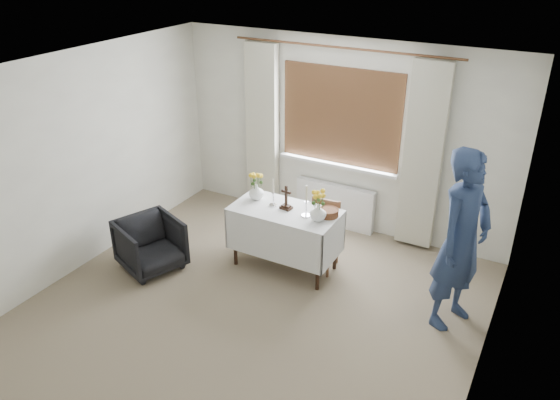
# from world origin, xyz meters

# --- Properties ---
(ground) EXTENTS (5.00, 5.00, 0.00)m
(ground) POSITION_xyz_m (0.00, 0.00, 0.00)
(ground) COLOR gray
(ground) RESTS_ON ground
(altar_table) EXTENTS (1.24, 0.64, 0.76)m
(altar_table) POSITION_xyz_m (-0.10, 1.19, 0.38)
(altar_table) COLOR white
(altar_table) RESTS_ON ground
(wooden_chair) EXTENTS (0.41, 0.41, 0.83)m
(wooden_chair) POSITION_xyz_m (0.26, 1.38, 0.41)
(wooden_chair) COLOR brown
(wooden_chair) RESTS_ON ground
(armchair) EXTENTS (0.88, 0.87, 0.62)m
(armchair) POSITION_xyz_m (-1.47, 0.42, 0.31)
(armchair) COLOR black
(armchair) RESTS_ON ground
(person) EXTENTS (0.67, 0.80, 1.87)m
(person) POSITION_xyz_m (1.86, 1.13, 0.94)
(person) COLOR navy
(person) RESTS_ON ground
(radiator) EXTENTS (1.10, 0.10, 0.60)m
(radiator) POSITION_xyz_m (0.00, 2.42, 0.30)
(radiator) COLOR silver
(radiator) RESTS_ON ground
(wooden_cross) EXTENTS (0.15, 0.11, 0.28)m
(wooden_cross) POSITION_xyz_m (-0.10, 1.22, 0.90)
(wooden_cross) COLOR black
(wooden_cross) RESTS_ON altar_table
(candlestick_left) EXTENTS (0.12, 0.12, 0.33)m
(candlestick_left) POSITION_xyz_m (-0.27, 1.22, 0.93)
(candlestick_left) COLOR silver
(candlestick_left) RESTS_ON altar_table
(candlestick_right) EXTENTS (0.13, 0.13, 0.37)m
(candlestick_right) POSITION_xyz_m (0.18, 1.17, 0.95)
(candlestick_right) COLOR silver
(candlestick_right) RESTS_ON altar_table
(flower_vase_left) EXTENTS (0.23, 0.23, 0.19)m
(flower_vase_left) POSITION_xyz_m (-0.53, 1.28, 0.86)
(flower_vase_left) COLOR white
(flower_vase_left) RESTS_ON altar_table
(flower_vase_right) EXTENTS (0.21, 0.21, 0.19)m
(flower_vase_right) POSITION_xyz_m (0.33, 1.14, 0.86)
(flower_vase_right) COLOR white
(flower_vase_right) RESTS_ON altar_table
(wicker_basket) EXTENTS (0.27, 0.27, 0.08)m
(wicker_basket) POSITION_xyz_m (0.40, 1.29, 0.80)
(wicker_basket) COLOR brown
(wicker_basket) RESTS_ON altar_table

